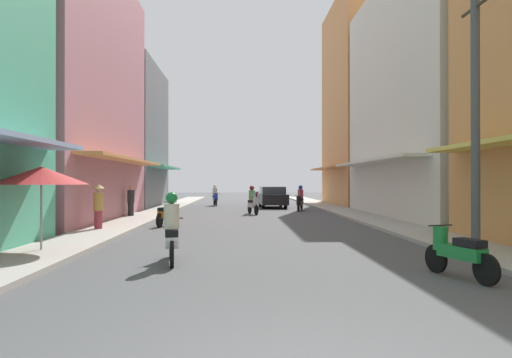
{
  "coord_description": "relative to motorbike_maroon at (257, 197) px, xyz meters",
  "views": [
    {
      "loc": [
        -0.66,
        -3.85,
        1.81
      ],
      "look_at": [
        -0.09,
        12.55,
        1.9
      ],
      "focal_mm": 32.7,
      "sensor_mm": 36.0,
      "label": 1
    }
  ],
  "objects": [
    {
      "name": "pedestrian_foreground",
      "position": [
        -6.5,
        -21.28,
        0.47
      ],
      "size": [
        0.44,
        0.44,
        1.72
      ],
      "color": "#99333F",
      "rests_on": "ground"
    },
    {
      "name": "motorbike_black",
      "position": [
        2.25,
        -9.93,
        0.2
      ],
      "size": [
        0.69,
        1.76,
        1.58
      ],
      "color": "black",
      "rests_on": "ground"
    },
    {
      "name": "motorbike_blue",
      "position": [
        -3.26,
        -3.42,
        0.2
      ],
      "size": [
        0.58,
        1.8,
        1.58
      ],
      "color": "black",
      "rests_on": "ground"
    },
    {
      "name": "sidewalk_right",
      "position": [
        4.68,
        -14.44,
        -0.44
      ],
      "size": [
        1.9,
        55.74,
        0.12
      ],
      "primitive_type": "cube",
      "color": "#ADA89E",
      "rests_on": "ground"
    },
    {
      "name": "vendor_umbrella",
      "position": [
        -6.36,
        -26.39,
        1.46
      ],
      "size": [
        2.29,
        2.29,
        2.19
      ],
      "color": "#99999E",
      "rests_on": "ground"
    },
    {
      "name": "motorbike_silver",
      "position": [
        -0.71,
        -12.44,
        0.2
      ],
      "size": [
        0.68,
        1.77,
        1.58
      ],
      "color": "black",
      "rests_on": "ground"
    },
    {
      "name": "motorbike_maroon",
      "position": [
        0.0,
        0.0,
        0.0
      ],
      "size": [
        0.55,
        1.81,
        0.96
      ],
      "color": "black",
      "rests_on": "ground"
    },
    {
      "name": "sidewalk_left",
      "position": [
        -6.19,
        -14.44,
        -0.44
      ],
      "size": [
        1.9,
        55.74,
        0.12
      ],
      "primitive_type": "cube",
      "color": "#ADA89E",
      "rests_on": "ground"
    },
    {
      "name": "building_left_far",
      "position": [
        -10.14,
        -5.21,
        4.43
      ],
      "size": [
        7.05,
        9.09,
        9.87
      ],
      "color": "slate",
      "rests_on": "ground"
    },
    {
      "name": "motorbike_orange",
      "position": [
        -4.42,
        -19.09,
        0.0
      ],
      "size": [
        0.64,
        1.78,
        0.96
      ],
      "color": "black",
      "rests_on": "ground"
    },
    {
      "name": "motorbike_white",
      "position": [
        -2.94,
        -27.72,
        0.2
      ],
      "size": [
        0.58,
        1.8,
        1.58
      ],
      "color": "black",
      "rests_on": "ground"
    },
    {
      "name": "parked_car",
      "position": [
        0.83,
        -6.0,
        0.24
      ],
      "size": [
        1.93,
        4.17,
        1.45
      ],
      "color": "black",
      "rests_on": "ground"
    },
    {
      "name": "utility_pole",
      "position": [
        3.98,
        -27.7,
        2.78
      ],
      "size": [
        0.2,
        1.2,
        6.41
      ],
      "color": "#4C4C4F",
      "rests_on": "ground"
    },
    {
      "name": "building_right_mid",
      "position": [
        8.62,
        -15.32,
        5.48
      ],
      "size": [
        7.05,
        13.44,
        11.97
      ],
      "color": "silver",
      "rests_on": "ground"
    },
    {
      "name": "building_left_mid",
      "position": [
        -10.14,
        -16.41,
        5.49
      ],
      "size": [
        7.05,
        12.69,
        12.01
      ],
      "color": "#B7727F",
      "rests_on": "ground"
    },
    {
      "name": "pedestrian_midway",
      "position": [
        -6.8,
        -15.0,
        0.32
      ],
      "size": [
        0.34,
        0.34,
        1.64
      ],
      "color": "#262628",
      "rests_on": "ground"
    },
    {
      "name": "building_right_far",
      "position": [
        8.62,
        -3.27,
        7.15
      ],
      "size": [
        7.05,
        9.64,
        15.31
      ],
      "color": "#D88C4C",
      "rests_on": "ground"
    },
    {
      "name": "ground_plane",
      "position": [
        -0.76,
        -14.44,
        -0.5
      ],
      "size": [
        105.03,
        105.03,
        0.0
      ],
      "primitive_type": "plane",
      "color": "#4C4C4F"
    },
    {
      "name": "motorbike_green",
      "position": [
        2.65,
        -29.59,
        0.0
      ],
      "size": [
        0.73,
        1.75,
        0.96
      ],
      "color": "black",
      "rests_on": "ground"
    }
  ]
}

